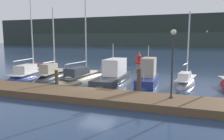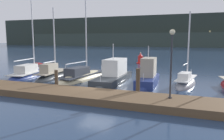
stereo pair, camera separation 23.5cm
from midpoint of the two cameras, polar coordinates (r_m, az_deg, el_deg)
ground_plane at (r=16.59m, az=-4.20°, el=-5.59°), size 400.00×400.00×0.00m
dock at (r=14.67m, az=-7.55°, el=-6.54°), size 28.41×2.80×0.45m
mooring_pile_1 at (r=17.57m, az=-14.63°, el=-2.51°), size 0.28×0.28×1.53m
mooring_pile_2 at (r=14.93m, az=6.55°, el=-3.28°), size 0.28×0.28×1.97m
sailboat_berth_1 at (r=25.12m, az=-20.79°, el=-1.12°), size 3.38×8.07×9.63m
sailboat_berth_2 at (r=22.78m, az=-15.61°, el=-1.70°), size 2.08×5.89×7.65m
sailboat_berth_3 at (r=21.73m, az=-8.02°, el=-2.10°), size 3.01×8.14×9.60m
motorboat_berth_4 at (r=20.20m, az=-0.06°, el=-2.13°), size 2.33×7.17×4.13m
motorboat_berth_5 at (r=19.19m, az=8.98°, el=-2.61°), size 1.84×5.29×4.01m
sailboat_berth_6 at (r=19.77m, az=18.34°, el=-3.40°), size 2.17×5.19×6.82m
channel_buoy at (r=36.04m, az=6.92°, el=2.81°), size 1.27×1.27×1.86m
dock_lamppost at (r=13.05m, az=15.09°, el=4.40°), size 0.32×0.32×4.01m
hillside_backdrop at (r=130.13m, az=15.77°, el=9.46°), size 240.00×23.00×17.33m
rowboat_adrift at (r=36.19m, az=-19.29°, el=1.36°), size 2.72×1.50×0.56m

